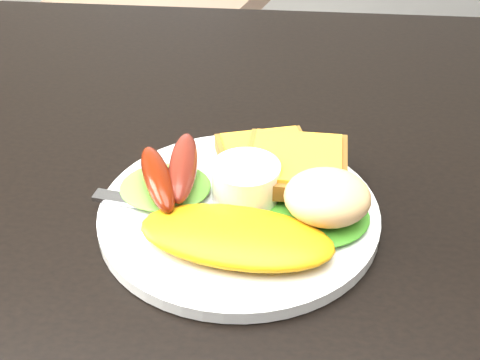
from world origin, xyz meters
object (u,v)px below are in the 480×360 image
(plate, at_px, (239,214))
(person, at_px, (334,39))
(dining_table, at_px, (292,208))
(dining_chair, at_px, (152,8))

(plate, bearing_deg, person, 79.37)
(dining_table, bearing_deg, dining_chair, 108.11)
(dining_chair, relative_size, plate, 2.14)
(person, bearing_deg, dining_table, 71.96)
(dining_chair, relative_size, person, 0.34)
(dining_table, height_order, plate, plate)
(dining_chair, bearing_deg, plate, -57.36)
(plate, bearing_deg, dining_chair, 105.61)
(plate, bearing_deg, dining_table, 46.73)
(dining_table, xyz_separation_m, dining_chair, (-0.37, 1.15, -0.28))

